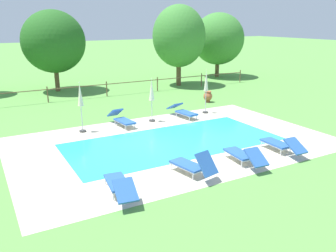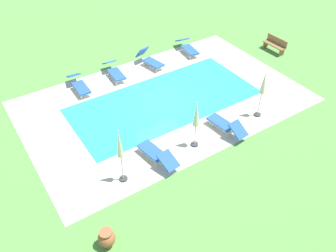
{
  "view_description": "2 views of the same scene",
  "coord_description": "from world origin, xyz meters",
  "views": [
    {
      "loc": [
        -7.37,
        -12.68,
        5.13
      ],
      "look_at": [
        0.0,
        0.5,
        0.6
      ],
      "focal_mm": 37.79,
      "sensor_mm": 36.0,
      "label": 1
    },
    {
      "loc": [
        7.82,
        12.24,
        10.48
      ],
      "look_at": [
        1.38,
        2.43,
        0.69
      ],
      "focal_mm": 38.29,
      "sensor_mm": 36.0,
      "label": 2
    }
  ],
  "objects": [
    {
      "name": "pool_coping_rim",
      "position": [
        0.0,
        0.0,
        0.01
      ],
      "size": [
        9.8,
        4.8,
        0.01
      ],
      "color": "beige",
      "rests_on": "ground"
    },
    {
      "name": "sun_lounger_south_near_corner",
      "position": [
        2.5,
        3.3,
        0.35
      ],
      "size": [
        0.89,
        2.13,
        0.73
      ],
      "color": "#2856A8",
      "rests_on": "ground"
    },
    {
      "name": "sun_lounger_south_mid",
      "position": [
        3.14,
        -3.23,
        0.36
      ],
      "size": [
        0.66,
        2.07,
        0.74
      ],
      "color": "#2856A8",
      "rests_on": "ground"
    },
    {
      "name": "wooden_bench_lawn_side",
      "position": [
        -8.39,
        -0.7,
        0.47
      ],
      "size": [
        0.49,
        1.51,
        0.87
      ],
      "color": "olive",
      "rests_on": "ground"
    },
    {
      "name": "sun_lounger_north_near_steps",
      "position": [
        -1.03,
        3.43,
        0.36
      ],
      "size": [
        0.82,
        2.08,
        0.79
      ],
      "color": "#2856A8",
      "rests_on": "ground"
    },
    {
      "name": "sun_lounger_north_far",
      "position": [
        -1.18,
        -3.34,
        0.39
      ],
      "size": [
        0.94,
        1.93,
        0.99
      ],
      "color": "#2856A8",
      "rests_on": "ground"
    },
    {
      "name": "patio_umbrella_closed_row_mid_west",
      "position": [
        4.14,
        3.49,
        1.68
      ],
      "size": [
        0.32,
        0.32,
        2.53
      ],
      "color": "#383838",
      "rests_on": "ground"
    },
    {
      "name": "swimming_pool_water",
      "position": [
        0.0,
        0.0,
        0.01
      ],
      "size": [
        9.32,
        4.32,
        0.01
      ],
      "primitive_type": "cube",
      "color": "#2DB7C6",
      "rests_on": "ground"
    },
    {
      "name": "sun_lounger_north_mid",
      "position": [
        1.02,
        -3.41,
        0.36
      ],
      "size": [
        0.76,
        2.08,
        0.77
      ],
      "color": "#2856A8",
      "rests_on": "ground"
    },
    {
      "name": "patio_umbrella_closed_row_west",
      "position": [
        -3.07,
        3.39,
        1.63
      ],
      "size": [
        0.32,
        0.32,
        2.41
      ],
      "color": "#383838",
      "rests_on": "ground"
    },
    {
      "name": "ground_plane",
      "position": [
        0.0,
        0.0,
        0.0
      ],
      "size": [
        160.0,
        160.0,
        0.0
      ],
      "primitive_type": "plane",
      "color": "#599342"
    },
    {
      "name": "patio_umbrella_closed_row_centre",
      "position": [
        0.67,
        3.43,
        1.55
      ],
      "size": [
        0.32,
        0.32,
        2.3
      ],
      "color": "#383838",
      "rests_on": "ground"
    },
    {
      "name": "sun_lounger_north_end",
      "position": [
        -3.9,
        -3.46,
        0.36
      ],
      "size": [
        0.87,
        2.13,
        0.73
      ],
      "color": "#2856A8",
      "rests_on": "ground"
    },
    {
      "name": "terracotta_urn_near_fence",
      "position": [
        5.9,
        5.73,
        0.39
      ],
      "size": [
        0.56,
        0.56,
        0.72
      ],
      "color": "#A85B38",
      "rests_on": "ground"
    },
    {
      "name": "pool_deck_paving",
      "position": [
        0.0,
        0.0,
        0.0
      ],
      "size": [
        13.64,
        8.64,
        0.01
      ],
      "primitive_type": "cube",
      "color": "beige",
      "rests_on": "ground"
    }
  ]
}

